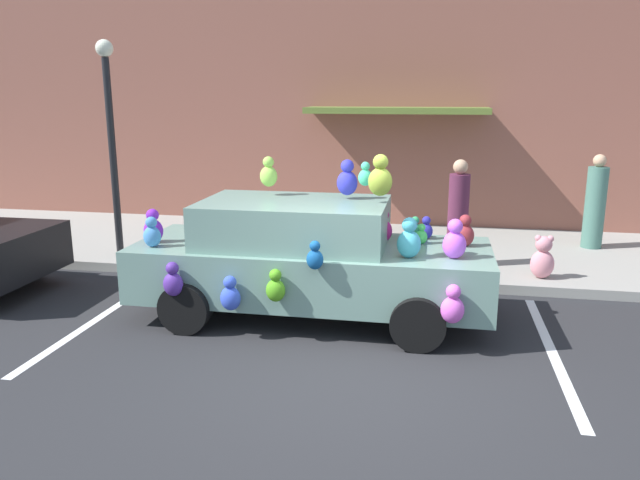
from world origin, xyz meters
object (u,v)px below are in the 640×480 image
street_lamp_post (110,126)px  pedestrian_near_shopfront (458,217)px  teddy_bear_on_sidewalk (543,258)px  plush_covered_car (308,258)px  pedestrian_walking_past (595,205)px

street_lamp_post → pedestrian_near_shopfront: street_lamp_post is taller
teddy_bear_on_sidewalk → street_lamp_post: 7.20m
plush_covered_car → teddy_bear_on_sidewalk: size_ratio=6.84×
plush_covered_car → teddy_bear_on_sidewalk: plush_covered_car is taller
plush_covered_car → teddy_bear_on_sidewalk: 3.75m
street_lamp_post → pedestrian_walking_past: bearing=14.6°
teddy_bear_on_sidewalk → pedestrian_near_shopfront: 1.43m
teddy_bear_on_sidewalk → pedestrian_walking_past: size_ratio=0.39×
pedestrian_walking_past → pedestrian_near_shopfront: bearing=-145.3°
plush_covered_car → pedestrian_near_shopfront: plush_covered_car is taller
pedestrian_near_shopfront → teddy_bear_on_sidewalk: bearing=-20.1°
plush_covered_car → pedestrian_near_shopfront: 3.06m
plush_covered_car → pedestrian_walking_past: plush_covered_car is taller
plush_covered_car → teddy_bear_on_sidewalk: (3.23, 1.88, -0.35)m
street_lamp_post → pedestrian_walking_past: street_lamp_post is taller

